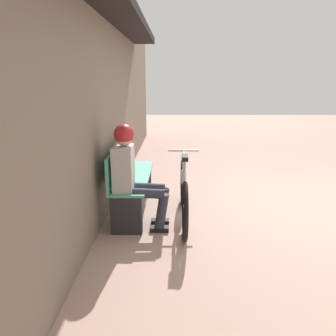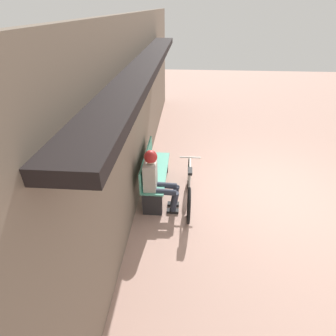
{
  "view_description": "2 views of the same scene",
  "coord_description": "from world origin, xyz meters",
  "views": [
    {
      "loc": [
        -4.19,
        1.77,
        1.72
      ],
      "look_at": [
        -0.34,
        1.85,
        0.66
      ],
      "focal_mm": 35.0,
      "sensor_mm": 36.0,
      "label": 1
    },
    {
      "loc": [
        -4.42,
        1.75,
        3.31
      ],
      "look_at": [
        -0.36,
        2.05,
        0.76
      ],
      "focal_mm": 28.0,
      "sensor_mm": 36.0,
      "label": 2
    }
  ],
  "objects": [
    {
      "name": "park_bench_near",
      "position": [
        -0.04,
        2.36,
        0.41
      ],
      "size": [
        1.55,
        0.42,
        0.88
      ],
      "color": "#51A88E",
      "rests_on": "ground_plane"
    },
    {
      "name": "person_seated",
      "position": [
        -0.6,
        2.25,
        0.71
      ],
      "size": [
        0.34,
        0.63,
        1.24
      ],
      "color": "#2D3342",
      "rests_on": "ground_plane"
    },
    {
      "name": "ground_plane",
      "position": [
        0.0,
        0.0,
        0.0
      ],
      "size": [
        24.0,
        24.0,
        0.0
      ],
      "primitive_type": "plane",
      "color": "tan"
    },
    {
      "name": "storefront_wall",
      "position": [
        0.0,
        2.68,
        1.66
      ],
      "size": [
        12.0,
        0.56,
        3.2
      ],
      "color": "#756656",
      "rests_on": "ground_plane"
    },
    {
      "name": "bicycle",
      "position": [
        -0.37,
        1.65,
        0.36
      ],
      "size": [
        1.67,
        0.4,
        0.88
      ],
      "color": "black",
      "rests_on": "ground_plane"
    }
  ]
}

